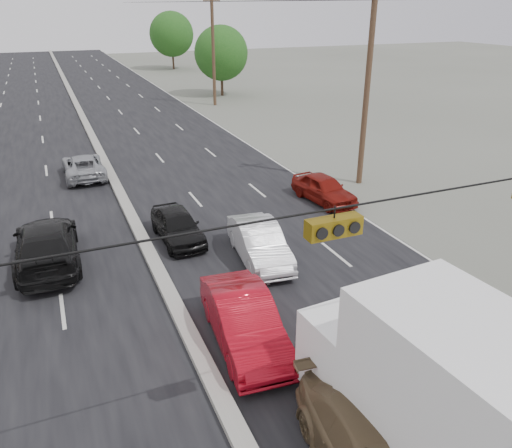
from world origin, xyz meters
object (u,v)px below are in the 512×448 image
object	(u,v)px
oncoming_near	(47,245)
tree_right_far	(172,34)
tree_right_mid	(221,53)
queue_car_a	(177,226)
red_sedan	(244,321)
utility_pole_right_c	(213,50)
oncoming_far	(83,166)
utility_pole_right_b	(367,88)
queue_car_e	(324,189)
box_truck	(456,406)
queue_car_b	(259,243)

from	to	relation	value
oncoming_near	tree_right_far	bearing A→B (deg)	-107.16
tree_right_mid	queue_car_a	xyz separation A→B (m)	(-13.60, -33.30, -3.67)
tree_right_mid	red_sedan	world-z (taller)	tree_right_mid
red_sedan	utility_pole_right_c	bearing A→B (deg)	77.78
utility_pole_right_c	oncoming_far	size ratio (longest dim) A/B	2.16
utility_pole_right_b	tree_right_far	bearing A→B (deg)	86.36
queue_car_e	oncoming_near	bearing A→B (deg)	179.94
box_truck	tree_right_far	bearing A→B (deg)	75.70
queue_car_b	oncoming_near	bearing A→B (deg)	165.80
utility_pole_right_c	queue_car_a	world-z (taller)	utility_pole_right_c
queue_car_b	utility_pole_right_c	bearing A→B (deg)	80.97
oncoming_far	queue_car_a	bearing A→B (deg)	105.06
box_truck	red_sedan	size ratio (longest dim) A/B	1.68
utility_pole_right_c	tree_right_far	bearing A→B (deg)	83.35
tree_right_mid	box_truck	distance (m)	48.08
utility_pole_right_b	oncoming_near	distance (m)	17.05
queue_car_b	box_truck	bearing A→B (deg)	-85.28
oncoming_near	oncoming_far	size ratio (longest dim) A/B	1.20
queue_car_b	oncoming_far	world-z (taller)	queue_car_b
queue_car_b	oncoming_near	world-z (taller)	oncoming_near
utility_pole_right_b	oncoming_near	bearing A→B (deg)	-168.10
utility_pole_right_b	tree_right_mid	xyz separation A→B (m)	(2.50, 30.00, -0.77)
red_sedan	queue_car_e	bearing A→B (deg)	54.11
tree_right_far	queue_car_b	world-z (taller)	tree_right_far
queue_car_a	queue_car_b	world-z (taller)	queue_car_b
queue_car_a	queue_car_e	size ratio (longest dim) A/B	0.99
box_truck	red_sedan	bearing A→B (deg)	105.56
tree_right_far	queue_car_e	bearing A→B (deg)	-96.81
red_sedan	queue_car_e	distance (m)	11.95
oncoming_near	utility_pole_right_c	bearing A→B (deg)	-118.18
tree_right_mid	queue_car_e	xyz separation A→B (m)	(-5.78, -31.78, -3.66)
queue_car_b	oncoming_near	xyz separation A→B (m)	(-7.47, 2.82, 0.08)
queue_car_e	tree_right_mid	bearing A→B (deg)	72.44
tree_right_mid	queue_car_e	distance (m)	32.51
tree_right_far	box_truck	xyz separation A→B (m)	(-12.49, -71.62, -2.97)
box_truck	queue_car_b	world-z (taller)	box_truck
tree_right_far	oncoming_near	world-z (taller)	tree_right_far
queue_car_e	oncoming_near	size ratio (longest dim) A/B	0.71
queue_car_b	queue_car_e	bearing A→B (deg)	46.00
tree_right_mid	queue_car_b	bearing A→B (deg)	-107.13
queue_car_b	red_sedan	bearing A→B (deg)	-111.45
queue_car_b	queue_car_e	xyz separation A→B (m)	(5.39, 4.44, -0.05)
tree_right_far	oncoming_near	xyz separation A→B (m)	(-19.64, -58.40, -4.15)
utility_pole_right_b	utility_pole_right_c	world-z (taller)	same
utility_pole_right_b	tree_right_mid	bearing A→B (deg)	85.24
red_sedan	queue_car_a	world-z (taller)	red_sedan
tree_right_mid	oncoming_far	distance (m)	28.57
tree_right_mid	oncoming_near	size ratio (longest dim) A/B	1.28
tree_right_mid	queue_car_a	distance (m)	36.15
utility_pole_right_c	tree_right_far	size ratio (longest dim) A/B	1.23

